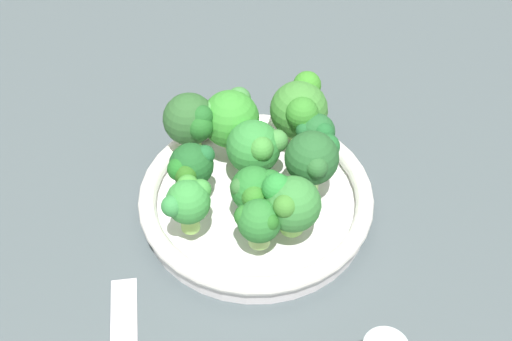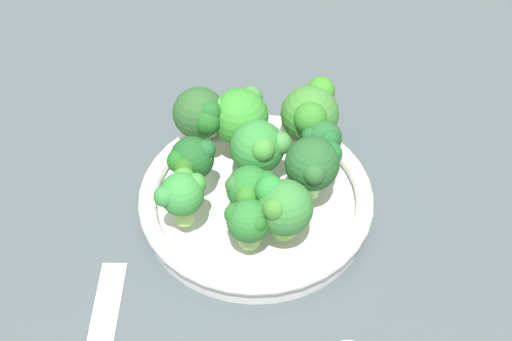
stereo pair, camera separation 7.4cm
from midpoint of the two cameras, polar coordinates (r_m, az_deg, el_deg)
ground_plane at (r=78.68cm, az=-4.55°, el=-5.00°), size 130.00×130.00×2.50cm
bowl at (r=77.30cm, az=-2.73°, el=-2.57°), size 25.91×25.91×3.56cm
broccoli_floret_0 at (r=71.25cm, az=-3.02°, el=-1.74°), size 5.42×5.57×5.82cm
broccoli_floret_1 at (r=75.10cm, az=-2.85°, el=1.75°), size 6.08×6.75×6.73cm
broccoli_floret_2 at (r=73.17cm, az=-8.26°, el=0.10°), size 5.20×5.06×6.62cm
broccoli_floret_3 at (r=72.82cm, az=1.84°, el=0.85°), size 6.18×6.07×7.49cm
broccoli_floret_4 at (r=68.88cm, az=-2.87°, el=-4.38°), size 4.47×4.71×5.53cm
broccoli_floret_5 at (r=69.33cm, az=-0.18°, el=-2.87°), size 5.74×5.93×6.88cm
broccoli_floret_6 at (r=70.22cm, az=-8.60°, el=-2.65°), size 4.93×5.11×6.35cm
broccoli_floret_7 at (r=77.88cm, az=-8.04°, el=3.92°), size 6.40×5.90×7.46cm
broccoli_floret_8 at (r=76.40cm, az=2.19°, el=2.90°), size 4.32×4.46×6.13cm
broccoli_floret_9 at (r=78.42cm, az=-4.89°, el=4.18°), size 6.66×6.86×7.23cm
broccoli_floret_10 at (r=79.04cm, az=0.95°, el=4.96°), size 8.02×6.65×7.29cm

